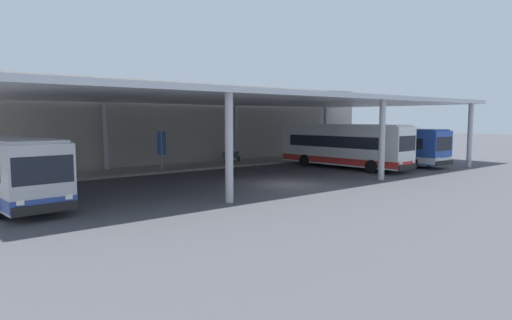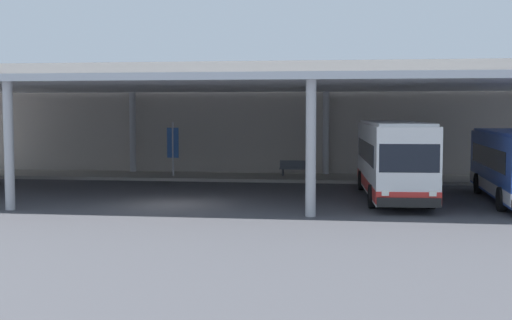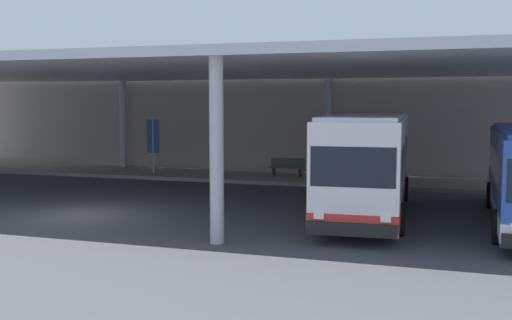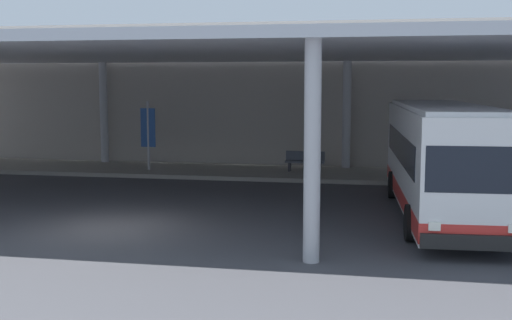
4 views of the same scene
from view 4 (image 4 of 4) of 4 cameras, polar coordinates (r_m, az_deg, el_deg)
name	(u,v)px [view 4 (image 4 of 4)]	position (r m, az deg, el deg)	size (l,w,h in m)	color
ground_plane	(111,228)	(19.55, -12.69, -5.86)	(200.00, 200.00, 0.00)	#47474C
platform_kerb	(212,171)	(30.50, -3.89, -0.98)	(42.00, 4.50, 0.18)	gray
station_building_facade	(228,95)	(33.37, -2.52, 5.77)	(48.00, 1.60, 7.22)	#ADA399
canopy_shelter	(168,53)	(24.24, -7.78, 9.32)	(40.00, 17.00, 5.55)	silver
bus_second_bay	(440,159)	(21.24, 15.98, 0.09)	(3.13, 11.45, 3.57)	white
bench_waiting	(305,161)	(29.69, 4.36, -0.09)	(1.80, 0.45, 0.92)	#4C515B
banner_sign	(148,132)	(30.38, -9.52, 2.50)	(0.70, 0.12, 3.20)	#B2B2B7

